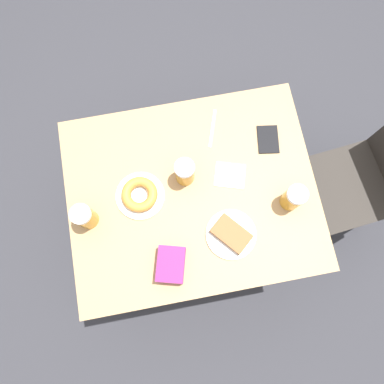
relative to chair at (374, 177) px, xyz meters
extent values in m
plane|color=#333338|center=(-0.04, -0.87, -0.53)|extent=(8.00, 8.00, 0.00)
cube|color=tan|center=(-0.04, -0.87, 0.18)|extent=(0.84, 1.03, 0.03)
cylinder|color=black|center=(-0.41, -1.35, -0.18)|extent=(0.04, 0.04, 0.70)
cylinder|color=black|center=(0.34, -1.35, -0.18)|extent=(0.04, 0.04, 0.70)
cylinder|color=black|center=(-0.41, -0.40, -0.18)|extent=(0.04, 0.04, 0.70)
cylinder|color=black|center=(0.34, -0.40, -0.18)|extent=(0.04, 0.04, 0.70)
cube|color=#2D2823|center=(0.01, -0.09, -0.07)|extent=(0.44, 0.44, 0.02)
cylinder|color=#2D2823|center=(-0.15, -0.29, -0.31)|extent=(0.03, 0.03, 0.45)
cylinder|color=#2D2823|center=(0.20, -0.25, -0.31)|extent=(0.03, 0.03, 0.45)
cylinder|color=#2D2823|center=(-0.18, 0.06, -0.31)|extent=(0.03, 0.03, 0.45)
cylinder|color=#2D2823|center=(0.17, 0.10, -0.31)|extent=(0.03, 0.03, 0.45)
cylinder|color=white|center=(0.16, -0.75, 0.20)|extent=(0.20, 0.20, 0.01)
cube|color=brown|center=(0.16, -0.75, 0.22)|extent=(0.17, 0.17, 0.03)
cylinder|color=white|center=(-0.06, -1.08, 0.20)|extent=(0.20, 0.20, 0.01)
torus|color=#D18938|center=(-0.06, -1.08, 0.23)|extent=(0.15, 0.15, 0.04)
cylinder|color=#C68C23|center=(-0.11, -0.89, 0.26)|extent=(0.08, 0.08, 0.12)
cylinder|color=white|center=(-0.11, -0.89, 0.33)|extent=(0.08, 0.08, 0.02)
cylinder|color=#C68C23|center=(0.00, -1.30, 0.26)|extent=(0.08, 0.08, 0.12)
cylinder|color=white|center=(0.00, -1.30, 0.33)|extent=(0.08, 0.08, 0.02)
cylinder|color=#C68C23|center=(0.07, -0.49, 0.26)|extent=(0.08, 0.08, 0.12)
cylinder|color=white|center=(0.07, -0.49, 0.33)|extent=(0.08, 0.08, 0.02)
cube|color=white|center=(-0.08, -0.70, 0.20)|extent=(0.14, 0.15, 0.00)
cube|color=silver|center=(-0.30, -0.73, 0.20)|extent=(0.17, 0.07, 0.00)
cube|color=black|center=(-0.21, -0.51, 0.20)|extent=(0.14, 0.11, 0.01)
cube|color=#8C2366|center=(0.24, -1.01, 0.23)|extent=(0.16, 0.14, 0.07)
camera|label=1|loc=(0.32, -0.94, 1.70)|focal=35.00mm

